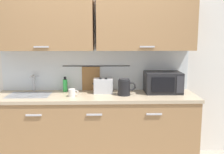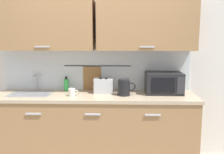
% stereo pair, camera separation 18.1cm
% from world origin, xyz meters
% --- Properties ---
extents(counter_unit, '(2.53, 0.64, 0.90)m').
position_xyz_m(counter_unit, '(-0.01, 0.30, 0.46)').
color(counter_unit, '#997047').
rests_on(counter_unit, ground).
extents(back_wall_assembly, '(3.70, 0.41, 2.50)m').
position_xyz_m(back_wall_assembly, '(-0.00, 0.53, 1.52)').
color(back_wall_assembly, silver).
rests_on(back_wall_assembly, ground).
extents(sink_faucet, '(0.09, 0.17, 0.22)m').
position_xyz_m(sink_faucet, '(-0.82, 0.53, 1.04)').
color(sink_faucet, '#B2B5BA').
rests_on(sink_faucet, counter_unit).
extents(microwave, '(0.46, 0.35, 0.27)m').
position_xyz_m(microwave, '(0.87, 0.41, 1.04)').
color(microwave, black).
rests_on(microwave, counter_unit).
extents(electric_kettle, '(0.23, 0.16, 0.21)m').
position_xyz_m(electric_kettle, '(0.36, 0.27, 1.00)').
color(electric_kettle, black).
rests_on(electric_kettle, counter_unit).
extents(dish_soap_bottle, '(0.06, 0.06, 0.20)m').
position_xyz_m(dish_soap_bottle, '(-0.40, 0.51, 0.99)').
color(dish_soap_bottle, green).
rests_on(dish_soap_bottle, counter_unit).
extents(mug_near_sink, '(0.12, 0.08, 0.09)m').
position_xyz_m(mug_near_sink, '(-0.28, 0.21, 0.95)').
color(mug_near_sink, silver).
rests_on(mug_near_sink, counter_unit).
extents(toaster, '(0.26, 0.17, 0.19)m').
position_xyz_m(toaster, '(0.10, 0.40, 1.00)').
color(toaster, '#B7BABF').
rests_on(toaster, counter_unit).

